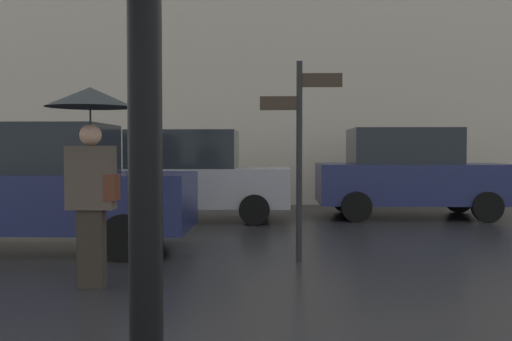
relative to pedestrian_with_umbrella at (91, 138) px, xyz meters
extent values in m
cylinder|color=black|center=(1.68, -4.99, -0.31)|extent=(0.08, 0.08, 2.60)
cube|color=#2A241E|center=(-0.01, 0.00, -1.18)|extent=(0.28, 0.18, 0.84)
cube|color=#473D33|center=(-0.01, 0.00, -0.42)|extent=(0.50, 0.23, 0.68)
sphere|color=tan|center=(-0.01, 0.00, 0.04)|extent=(0.23, 0.23, 0.23)
cube|color=#512819|center=(0.22, 0.00, -0.52)|extent=(0.12, 0.24, 0.28)
cylinder|color=black|center=(-0.01, 0.00, 0.18)|extent=(0.02, 0.02, 0.30)
cone|color=#252A2B|center=(-0.01, 0.00, 0.44)|extent=(0.95, 0.95, 0.21)
cube|color=gray|center=(0.27, 6.12, -0.91)|extent=(4.03, 1.70, 0.79)
cube|color=black|center=(0.07, 6.12, -0.11)|extent=(2.22, 1.57, 0.79)
cylinder|color=black|center=(1.58, 6.97, -1.30)|extent=(0.61, 0.18, 0.61)
cylinder|color=black|center=(1.58, 5.27, -1.30)|extent=(0.61, 0.18, 0.61)
cylinder|color=black|center=(-1.04, 6.97, -1.30)|extent=(0.61, 0.18, 0.61)
cylinder|color=black|center=(-1.04, 5.27, -1.30)|extent=(0.61, 0.18, 0.61)
cube|color=#1E234C|center=(-1.47, 2.32, -0.88)|extent=(4.41, 1.66, 0.82)
cube|color=black|center=(-1.69, 2.32, -0.11)|extent=(2.42, 1.53, 0.72)
cylinder|color=black|center=(-0.03, 3.14, -1.29)|extent=(0.63, 0.18, 0.63)
cylinder|color=black|center=(-0.03, 1.49, -1.29)|extent=(0.63, 0.18, 0.63)
cube|color=#1E234C|center=(4.98, 6.80, -0.86)|extent=(4.09, 1.89, 0.86)
cube|color=black|center=(4.78, 6.80, -0.05)|extent=(2.25, 1.74, 0.77)
cylinder|color=black|center=(6.31, 7.75, -1.29)|extent=(0.63, 0.18, 0.63)
cylinder|color=black|center=(6.31, 5.86, -1.29)|extent=(0.63, 0.18, 0.63)
cylinder|color=black|center=(3.65, 7.75, -1.29)|extent=(0.63, 0.18, 0.63)
cylinder|color=black|center=(3.65, 5.86, -1.29)|extent=(0.63, 0.18, 0.63)
cylinder|color=black|center=(2.29, 1.52, -0.28)|extent=(0.08, 0.08, 2.65)
cube|color=#33281E|center=(2.57, 1.52, 0.79)|extent=(0.56, 0.04, 0.18)
cube|color=#33281E|center=(2.03, 1.52, 0.49)|extent=(0.52, 0.04, 0.18)
camera|label=1|loc=(1.96, -6.27, -0.12)|focal=41.47mm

